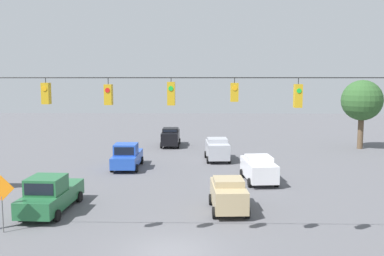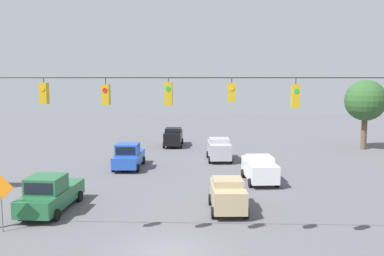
% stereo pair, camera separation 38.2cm
% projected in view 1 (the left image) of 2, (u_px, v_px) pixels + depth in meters
% --- Properties ---
extents(ground_plane, '(140.00, 140.00, 0.00)m').
position_uv_depth(ground_plane, '(171.00, 253.00, 18.39)').
color(ground_plane, '#56565B').
extents(overhead_signal_span, '(24.05, 0.38, 8.02)m').
position_uv_depth(overhead_signal_span, '(172.00, 128.00, 18.22)').
color(overhead_signal_span, '#939399').
rests_on(overhead_signal_span, ground_plane).
extents(sedan_tan_crossing_near, '(2.16, 3.92, 1.88)m').
position_uv_depth(sedan_tan_crossing_near, '(228.00, 194.00, 23.99)').
color(sedan_tan_crossing_near, tan).
rests_on(sedan_tan_crossing_near, ground_plane).
extents(pickup_truck_blue_withflow_far, '(2.22, 5.04, 2.12)m').
position_uv_depth(pickup_truck_blue_withflow_far, '(127.00, 157.00, 35.24)').
color(pickup_truck_blue_withflow_far, '#234CB2').
rests_on(pickup_truck_blue_withflow_far, ground_plane).
extents(pickup_truck_green_parked_shoulder, '(2.37, 5.53, 2.12)m').
position_uv_depth(pickup_truck_green_parked_shoulder, '(50.00, 195.00, 23.89)').
color(pickup_truck_green_parked_shoulder, '#236038').
rests_on(pickup_truck_green_parked_shoulder, ground_plane).
extents(sedan_white_oncoming_far, '(2.41, 4.59, 1.90)m').
position_uv_depth(sedan_white_oncoming_far, '(259.00, 168.00, 30.64)').
color(sedan_white_oncoming_far, silver).
rests_on(sedan_white_oncoming_far, ground_plane).
extents(sedan_black_withflow_deep, '(2.05, 4.52, 1.98)m').
position_uv_depth(sedan_black_withflow_deep, '(171.00, 137.00, 46.47)').
color(sedan_black_withflow_deep, black).
rests_on(sedan_black_withflow_deep, ground_plane).
extents(sedan_silver_oncoming_deep, '(2.30, 4.17, 2.03)m').
position_uv_depth(sedan_silver_oncoming_deep, '(217.00, 149.00, 38.50)').
color(sedan_silver_oncoming_deep, '#A8AAB2').
rests_on(sedan_silver_oncoming_deep, ground_plane).
extents(traffic_cone_nearest, '(0.33, 0.33, 0.70)m').
position_uv_depth(traffic_cone_nearest, '(46.00, 209.00, 23.26)').
color(traffic_cone_nearest, orange).
rests_on(traffic_cone_nearest, ground_plane).
extents(traffic_cone_second, '(0.33, 0.33, 0.70)m').
position_uv_depth(traffic_cone_second, '(63.00, 197.00, 25.63)').
color(traffic_cone_second, orange).
rests_on(traffic_cone_second, ground_plane).
extents(traffic_cone_third, '(0.33, 0.33, 0.70)m').
position_uv_depth(traffic_cone_third, '(71.00, 189.00, 27.46)').
color(traffic_cone_third, orange).
rests_on(traffic_cone_third, ground_plane).
extents(work_zone_sign, '(1.27, 0.06, 2.84)m').
position_uv_depth(work_zone_sign, '(1.00, 193.00, 20.55)').
color(work_zone_sign, slate).
rests_on(work_zone_sign, ground_plane).
extents(tree_horizon_left, '(4.21, 4.21, 7.20)m').
position_uv_depth(tree_horizon_left, '(362.00, 101.00, 44.37)').
color(tree_horizon_left, brown).
rests_on(tree_horizon_left, ground_plane).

